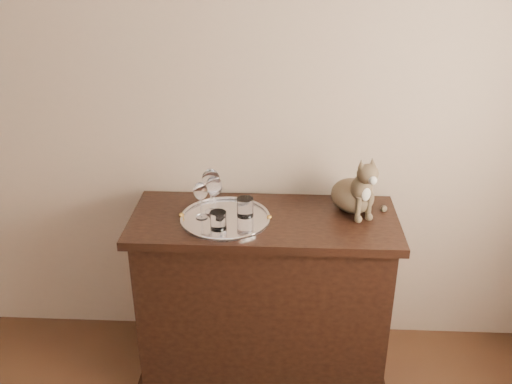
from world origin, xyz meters
TOP-DOWN VIEW (x-y plane):
  - wall_back at (0.00, 2.25)m, footprint 4.00×0.10m
  - sideboard at (0.60, 1.94)m, footprint 1.20×0.50m
  - tray at (0.43, 1.91)m, footprint 0.40×0.40m
  - wine_glass_a at (0.36, 1.97)m, footprint 0.08×0.08m
  - wine_glass_c at (0.32, 1.92)m, footprint 0.06×0.06m
  - wine_glass_d at (0.38, 1.94)m, footprint 0.07×0.07m
  - tumbler_b at (0.41, 1.82)m, footprint 0.07×0.07m
  - tumbler_c at (0.52, 1.94)m, footprint 0.08×0.08m
  - cat at (1.00, 2.04)m, footprint 0.37×0.36m

SIDE VIEW (x-z plane):
  - sideboard at x=0.60m, z-range 0.00..0.85m
  - tray at x=0.43m, z-range 0.85..0.86m
  - tumbler_b at x=0.41m, z-range 0.86..0.94m
  - tumbler_c at x=0.52m, z-range 0.86..0.94m
  - wine_glass_c at x=0.32m, z-range 0.86..1.03m
  - wine_glass_d at x=0.38m, z-range 0.86..1.05m
  - wine_glass_a at x=0.36m, z-range 0.86..1.07m
  - cat at x=1.00m, z-range 0.85..1.14m
  - wall_back at x=0.00m, z-range 0.00..2.70m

